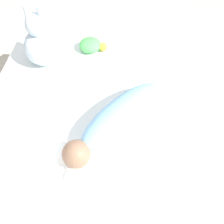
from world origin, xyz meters
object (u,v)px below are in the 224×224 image
at_px(pillow, 0,155).
at_px(turtle_plush, 91,45).
at_px(bunny_plush, 42,43).
at_px(swaddled_baby, 117,119).

height_order(pillow, turtle_plush, pillow).
distance_m(pillow, bunny_plush, 0.65).
bearing_deg(swaddled_baby, turtle_plush, -121.06).
height_order(swaddled_baby, pillow, swaddled_baby).
bearing_deg(bunny_plush, turtle_plush, 26.59).
bearing_deg(bunny_plush, pillow, -91.67).
distance_m(swaddled_baby, turtle_plush, 0.59).
height_order(bunny_plush, turtle_plush, bunny_plush).
bearing_deg(turtle_plush, swaddled_baby, -69.90).
distance_m(swaddled_baby, pillow, 0.52).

